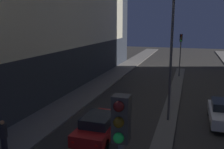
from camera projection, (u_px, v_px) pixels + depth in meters
name	position (u px, v px, depth m)	size (l,w,h in m)	color
median_strip	(171.00, 107.00, 19.22)	(1.11, 33.62, 0.12)	#56544F
traffic_light_mid	(181.00, 46.00, 29.21)	(0.32, 0.42, 4.99)	#4C4C51
street_lamp	(172.00, 27.00, 15.23)	(0.56, 0.56, 8.62)	#4C4C51
car_left_lane	(100.00, 126.00, 13.97)	(1.77, 4.38, 1.46)	maroon
pedestrian_on_left_sidewalk	(3.00, 135.00, 12.30)	(0.41, 0.41, 1.62)	black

